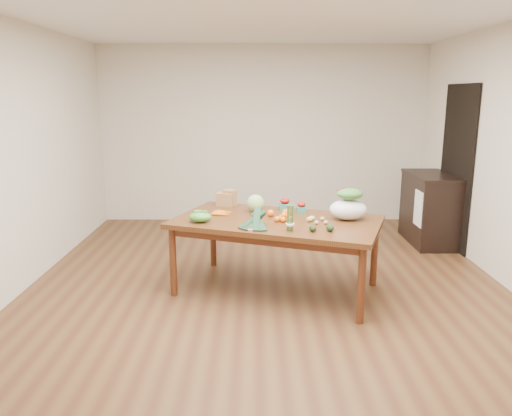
{
  "coord_description": "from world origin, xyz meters",
  "views": [
    {
      "loc": [
        -0.13,
        -4.78,
        1.98
      ],
      "look_at": [
        -0.11,
        0.0,
        0.88
      ],
      "focal_mm": 35.0,
      "sensor_mm": 36.0,
      "label": 1
    }
  ],
  "objects_px": {
    "cabinet": "(429,209)",
    "paper_bag": "(226,198)",
    "dining_table": "(276,255)",
    "mandarin_cluster": "(284,217)",
    "asparagus_bundle": "(290,218)",
    "cabbage": "(256,203)",
    "kale_bunch": "(254,220)",
    "salad_bag": "(348,205)"
  },
  "relations": [
    {
      "from": "dining_table",
      "to": "asparagus_bundle",
      "type": "xyz_separation_m",
      "value": [
        0.1,
        -0.43,
        0.5
      ]
    },
    {
      "from": "dining_table",
      "to": "mandarin_cluster",
      "type": "bearing_deg",
      "value": -22.88
    },
    {
      "from": "cabbage",
      "to": "paper_bag",
      "type": "bearing_deg",
      "value": 137.97
    },
    {
      "from": "cabbage",
      "to": "kale_bunch",
      "type": "bearing_deg",
      "value": -91.33
    },
    {
      "from": "cabinet",
      "to": "asparagus_bundle",
      "type": "distance_m",
      "value": 2.95
    },
    {
      "from": "asparagus_bundle",
      "to": "salad_bag",
      "type": "bearing_deg",
      "value": 54.97
    },
    {
      "from": "dining_table",
      "to": "salad_bag",
      "type": "relative_size",
      "value": 5.43
    },
    {
      "from": "cabinet",
      "to": "salad_bag",
      "type": "distance_m",
      "value": 2.24
    },
    {
      "from": "dining_table",
      "to": "asparagus_bundle",
      "type": "bearing_deg",
      "value": -56.78
    },
    {
      "from": "cabbage",
      "to": "asparagus_bundle",
      "type": "bearing_deg",
      "value": -67.31
    },
    {
      "from": "cabinet",
      "to": "cabbage",
      "type": "bearing_deg",
      "value": -149.7
    },
    {
      "from": "asparagus_bundle",
      "to": "salad_bag",
      "type": "height_order",
      "value": "salad_bag"
    },
    {
      "from": "dining_table",
      "to": "kale_bunch",
      "type": "distance_m",
      "value": 0.61
    },
    {
      "from": "paper_bag",
      "to": "salad_bag",
      "type": "relative_size",
      "value": 0.69
    },
    {
      "from": "dining_table",
      "to": "asparagus_bundle",
      "type": "relative_size",
      "value": 8.03
    },
    {
      "from": "paper_bag",
      "to": "asparagus_bundle",
      "type": "bearing_deg",
      "value": -58.34
    },
    {
      "from": "asparagus_bundle",
      "to": "salad_bag",
      "type": "relative_size",
      "value": 0.68
    },
    {
      "from": "cabinet",
      "to": "cabbage",
      "type": "height_order",
      "value": "cabinet"
    },
    {
      "from": "cabbage",
      "to": "salad_bag",
      "type": "distance_m",
      "value": 0.98
    },
    {
      "from": "mandarin_cluster",
      "to": "paper_bag",
      "type": "bearing_deg",
      "value": 131.88
    },
    {
      "from": "paper_bag",
      "to": "asparagus_bundle",
      "type": "xyz_separation_m",
      "value": [
        0.65,
        -1.05,
        0.03
      ]
    },
    {
      "from": "kale_bunch",
      "to": "salad_bag",
      "type": "bearing_deg",
      "value": 39.88
    },
    {
      "from": "paper_bag",
      "to": "kale_bunch",
      "type": "distance_m",
      "value": 1.02
    },
    {
      "from": "dining_table",
      "to": "cabinet",
      "type": "relative_size",
      "value": 1.97
    },
    {
      "from": "cabbage",
      "to": "mandarin_cluster",
      "type": "relative_size",
      "value": 1.04
    },
    {
      "from": "cabinet",
      "to": "asparagus_bundle",
      "type": "height_order",
      "value": "asparagus_bundle"
    },
    {
      "from": "mandarin_cluster",
      "to": "asparagus_bundle",
      "type": "bearing_deg",
      "value": -84.51
    },
    {
      "from": "cabinet",
      "to": "paper_bag",
      "type": "xyz_separation_m",
      "value": [
        -2.67,
        -1.06,
        0.37
      ]
    },
    {
      "from": "cabinet",
      "to": "dining_table",
      "type": "bearing_deg",
      "value": -141.58
    },
    {
      "from": "asparagus_bundle",
      "to": "cabbage",
      "type": "bearing_deg",
      "value": 132.57
    },
    {
      "from": "cabinet",
      "to": "cabbage",
      "type": "distance_m",
      "value": 2.73
    },
    {
      "from": "kale_bunch",
      "to": "asparagus_bundle",
      "type": "height_order",
      "value": "asparagus_bundle"
    },
    {
      "from": "mandarin_cluster",
      "to": "cabinet",
      "type": "bearing_deg",
      "value": 40.32
    },
    {
      "from": "paper_bag",
      "to": "asparagus_bundle",
      "type": "relative_size",
      "value": 1.02
    },
    {
      "from": "dining_table",
      "to": "cabinet",
      "type": "height_order",
      "value": "cabinet"
    },
    {
      "from": "asparagus_bundle",
      "to": "cabinet",
      "type": "bearing_deg",
      "value": 66.15
    },
    {
      "from": "cabbage",
      "to": "mandarin_cluster",
      "type": "bearing_deg",
      "value": -53.92
    },
    {
      "from": "dining_table",
      "to": "paper_bag",
      "type": "bearing_deg",
      "value": 151.18
    },
    {
      "from": "kale_bunch",
      "to": "salad_bag",
      "type": "distance_m",
      "value": 1.0
    },
    {
      "from": "dining_table",
      "to": "mandarin_cluster",
      "type": "xyz_separation_m",
      "value": [
        0.07,
        -0.06,
        0.42
      ]
    },
    {
      "from": "salad_bag",
      "to": "dining_table",
      "type": "bearing_deg",
      "value": 179.76
    },
    {
      "from": "dining_table",
      "to": "paper_bag",
      "type": "xyz_separation_m",
      "value": [
        -0.55,
        0.62,
        0.47
      ]
    }
  ]
}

